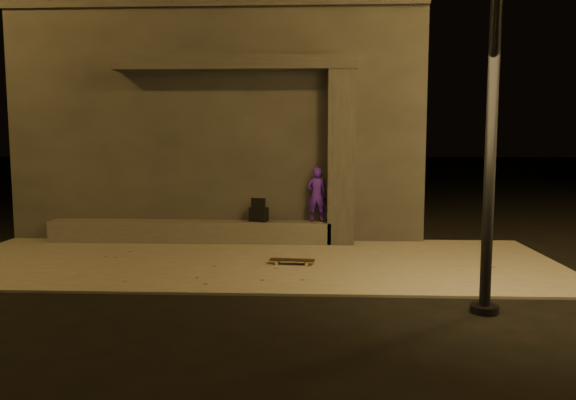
{
  "coord_description": "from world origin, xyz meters",
  "views": [
    {
      "loc": [
        1.14,
        -7.99,
        2.24
      ],
      "look_at": [
        0.68,
        2.0,
        1.14
      ],
      "focal_mm": 35.0,
      "sensor_mm": 36.0,
      "label": 1
    }
  ],
  "objects_px": {
    "skateboarder": "(317,195)",
    "backpack": "(259,213)",
    "column": "(341,158)",
    "skateboard": "(292,260)"
  },
  "relations": [
    {
      "from": "skateboarder",
      "to": "skateboard",
      "type": "relative_size",
      "value": 1.42
    },
    {
      "from": "skateboard",
      "to": "column",
      "type": "bearing_deg",
      "value": 71.16
    },
    {
      "from": "backpack",
      "to": "column",
      "type": "bearing_deg",
      "value": 19.71
    },
    {
      "from": "skateboarder",
      "to": "column",
      "type": "bearing_deg",
      "value": 178.93
    },
    {
      "from": "column",
      "to": "skateboarder",
      "type": "relative_size",
      "value": 3.14
    },
    {
      "from": "skateboarder",
      "to": "backpack",
      "type": "distance_m",
      "value": 1.29
    },
    {
      "from": "skateboarder",
      "to": "backpack",
      "type": "bearing_deg",
      "value": -1.07
    },
    {
      "from": "column",
      "to": "skateboarder",
      "type": "height_order",
      "value": "column"
    },
    {
      "from": "skateboarder",
      "to": "skateboard",
      "type": "height_order",
      "value": "skateboarder"
    },
    {
      "from": "skateboarder",
      "to": "backpack",
      "type": "height_order",
      "value": "skateboarder"
    }
  ]
}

